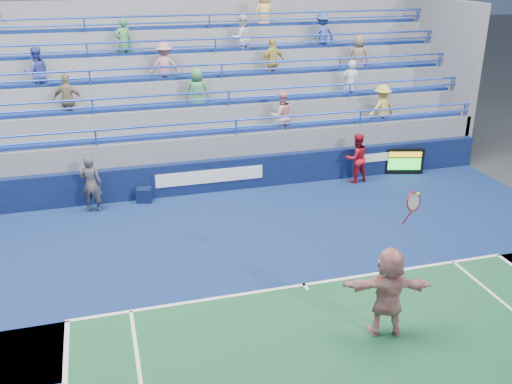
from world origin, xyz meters
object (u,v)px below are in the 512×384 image
object	(u,v)px
tennis_player	(388,292)
judge_chair	(144,194)
line_judge	(91,184)
serve_speed_board	(404,161)
ball_girl	(356,158)

from	to	relation	value
tennis_player	judge_chair	bearing A→B (deg)	116.28
line_judge	judge_chair	bearing A→B (deg)	-155.70
serve_speed_board	judge_chair	distance (m)	9.32
serve_speed_board	tennis_player	bearing A→B (deg)	-121.42
serve_speed_board	ball_girl	world-z (taller)	ball_girl
serve_speed_board	judge_chair	world-z (taller)	serve_speed_board
judge_chair	tennis_player	distance (m)	9.44
tennis_player	line_judge	bearing A→B (deg)	125.47
tennis_player	ball_girl	size ratio (longest dim) A/B	1.81
tennis_player	line_judge	xyz separation A→B (m)	(-5.76, 8.09, -0.09)
line_judge	tennis_player	bearing A→B (deg)	137.58
judge_chair	line_judge	distance (m)	1.75
line_judge	ball_girl	size ratio (longest dim) A/B	1.03
judge_chair	line_judge	size ratio (longest dim) A/B	0.47
judge_chair	tennis_player	size ratio (longest dim) A/B	0.27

